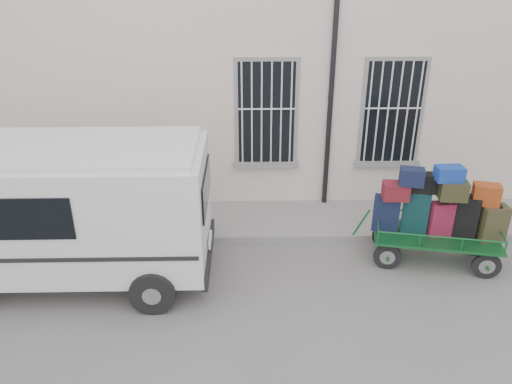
{
  "coord_description": "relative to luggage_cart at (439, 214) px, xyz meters",
  "views": [
    {
      "loc": [
        -0.82,
        -7.36,
        5.3
      ],
      "look_at": [
        -0.66,
        1.0,
        1.33
      ],
      "focal_mm": 35.0,
      "sensor_mm": 36.0,
      "label": 1
    }
  ],
  "objects": [
    {
      "name": "ground",
      "position": [
        -2.69,
        -0.65,
        -1.01
      ],
      "size": [
        80.0,
        80.0,
        0.0
      ],
      "primitive_type": "plane",
      "color": "slate",
      "rests_on": "ground"
    },
    {
      "name": "sidewalk",
      "position": [
        -2.69,
        1.55,
        -0.94
      ],
      "size": [
        24.0,
        1.7,
        0.15
      ],
      "primitive_type": "cube",
      "color": "gray",
      "rests_on": "ground"
    },
    {
      "name": "luggage_cart",
      "position": [
        0.0,
        0.0,
        0.0
      ],
      "size": [
        2.71,
        1.44,
        1.99
      ],
      "rotation": [
        0.0,
        0.0,
        -0.2
      ],
      "color": "black",
      "rests_on": "ground"
    },
    {
      "name": "building",
      "position": [
        -2.69,
        4.85,
        1.99
      ],
      "size": [
        24.0,
        5.15,
        6.0
      ],
      "color": "beige",
      "rests_on": "ground"
    },
    {
      "name": "van",
      "position": [
        -6.68,
        -0.37,
        0.44
      ],
      "size": [
        5.04,
        2.3,
        2.53
      ],
      "rotation": [
        0.0,
        0.0,
        0.0
      ],
      "color": "white",
      "rests_on": "ground"
    }
  ]
}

